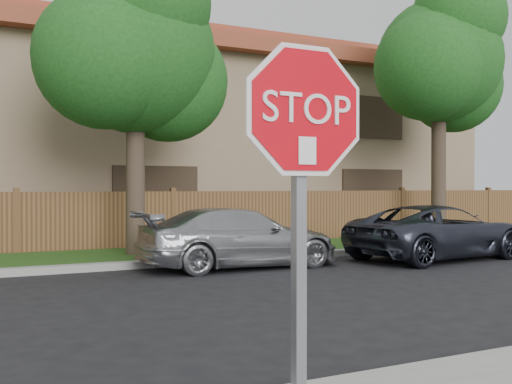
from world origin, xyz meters
TOP-DOWN VIEW (x-y plane):
  - far_curb at (0.00, 8.15)m, footprint 70.00×0.30m
  - grass_strip at (0.00, 9.80)m, footprint 70.00×3.00m
  - fence at (0.00, 11.40)m, footprint 70.00×0.12m
  - apartment_building at (0.00, 17.00)m, footprint 35.20×9.20m
  - tree_mid at (2.52, 9.57)m, footprint 4.80×3.90m
  - tree_right at (12.02, 9.57)m, footprint 4.80×3.90m
  - stop_sign at (0.42, -1.48)m, footprint 1.01×0.13m
  - sedan_right at (4.10, 7.27)m, footprint 4.39×1.80m
  - sedan_far_right at (8.98, 6.52)m, footprint 4.84×2.61m

SIDE VIEW (x-z plane):
  - grass_strip at x=0.00m, z-range 0.00..0.12m
  - far_curb at x=0.00m, z-range 0.00..0.15m
  - sedan_right at x=4.10m, z-range 0.00..1.27m
  - sedan_far_right at x=8.98m, z-range 0.00..1.29m
  - fence at x=0.00m, z-range 0.00..1.60m
  - stop_sign at x=0.42m, z-range 0.55..3.11m
  - apartment_building at x=0.00m, z-range -0.07..7.13m
  - tree_mid at x=2.52m, z-range 1.20..8.55m
  - tree_right at x=12.02m, z-range 1.47..9.67m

